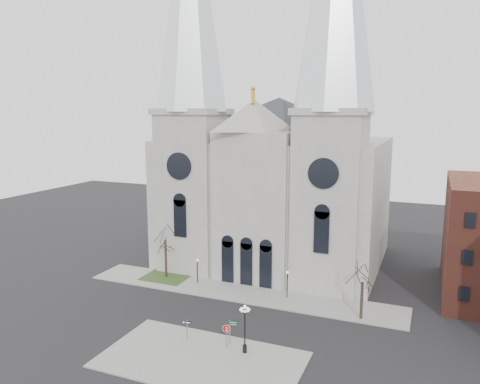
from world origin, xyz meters
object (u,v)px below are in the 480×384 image
at_px(globe_lamp, 245,323).
at_px(one_way_sign, 187,326).
at_px(street_name_sign, 231,330).
at_px(stop_sign, 227,331).

bearing_deg(globe_lamp, one_way_sign, 178.35).
distance_m(globe_lamp, street_name_sign, 2.57).
height_order(stop_sign, street_name_sign, street_name_sign).
bearing_deg(one_way_sign, street_name_sign, -0.32).
bearing_deg(street_name_sign, one_way_sign, 176.79).
xyz_separation_m(one_way_sign, street_name_sign, (4.26, 0.78, 0.03)).
distance_m(stop_sign, globe_lamp, 2.30).
bearing_deg(stop_sign, street_name_sign, 98.62).
height_order(globe_lamp, street_name_sign, globe_lamp).
bearing_deg(stop_sign, globe_lamp, 8.64).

